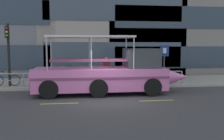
{
  "coord_description": "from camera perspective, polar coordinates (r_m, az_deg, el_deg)",
  "views": [
    {
      "loc": [
        -1.51,
        -12.75,
        2.73
      ],
      "look_at": [
        0.53,
        2.11,
        1.3
      ],
      "focal_mm": 40.23,
      "sensor_mm": 36.0,
      "label": 1
    }
  ],
  "objects": [
    {
      "name": "ground_plane",
      "position": [
        13.13,
        -1.04,
        -6.56
      ],
      "size": [
        120.0,
        120.0,
        0.0
      ],
      "primitive_type": "plane",
      "color": "#3D3D3F"
    },
    {
      "name": "sidewalk",
      "position": [
        18.6,
        -3.07,
        -2.72
      ],
      "size": [
        32.0,
        4.8,
        0.18
      ],
      "primitive_type": "cube",
      "color": "#99968E",
      "rests_on": "ground_plane"
    },
    {
      "name": "curb_edge",
      "position": [
        16.15,
        -2.34,
        -3.97
      ],
      "size": [
        32.0,
        0.18,
        0.18
      ],
      "primitive_type": "cube",
      "color": "#B2ADA3",
      "rests_on": "ground_plane"
    },
    {
      "name": "lane_centreline",
      "position": [
        12.38,
        -0.62,
        -7.28
      ],
      "size": [
        25.8,
        0.12,
        0.01
      ],
      "color": "#DBD64C",
      "rests_on": "ground_plane"
    },
    {
      "name": "curb_guardrail",
      "position": [
        16.35,
        -4.42,
        -1.48
      ],
      "size": [
        12.26,
        0.09,
        0.88
      ],
      "color": "#9EA0A8",
      "rests_on": "sidewalk"
    },
    {
      "name": "traffic_light_pole",
      "position": [
        17.13,
        -22.51,
        4.57
      ],
      "size": [
        0.24,
        0.46,
        3.97
      ],
      "color": "black",
      "rests_on": "sidewalk"
    },
    {
      "name": "parking_sign",
      "position": [
        17.71,
        11.8,
        2.84
      ],
      "size": [
        0.6,
        0.12,
        2.62
      ],
      "color": "#4C4F54",
      "rests_on": "sidewalk"
    },
    {
      "name": "leaned_bicycle",
      "position": [
        17.49,
        -22.89,
        -2.12
      ],
      "size": [
        1.74,
        0.46,
        0.96
      ],
      "color": "black",
      "rests_on": "sidewalk"
    },
    {
      "name": "duck_tour_boat",
      "position": [
        14.44,
        -0.58,
        -1.0
      ],
      "size": [
        9.22,
        2.52,
        3.3
      ],
      "color": "pink",
      "rests_on": "ground_plane"
    },
    {
      "name": "pedestrian_near_bow",
      "position": [
        18.41,
        6.58,
        0.42
      ],
      "size": [
        0.3,
        0.4,
        1.57
      ],
      "color": "#1E2338",
      "rests_on": "sidewalk"
    },
    {
      "name": "pedestrian_mid_left",
      "position": [
        17.75,
        -1.33,
        0.69
      ],
      "size": [
        0.5,
        0.27,
        1.79
      ],
      "color": "#1E2338",
      "rests_on": "sidewalk"
    },
    {
      "name": "pedestrian_mid_right",
      "position": [
        17.22,
        -9.54,
        0.07
      ],
      "size": [
        0.45,
        0.23,
        1.59
      ],
      "color": "#47423D",
      "rests_on": "sidewalk"
    }
  ]
}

